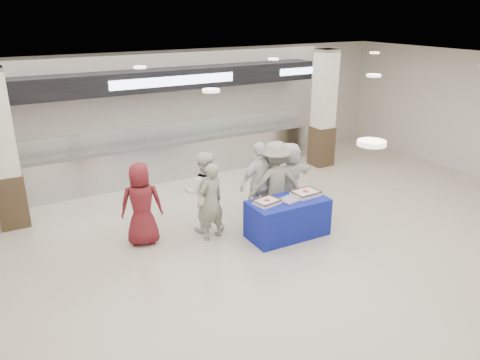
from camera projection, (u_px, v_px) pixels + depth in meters
ground at (292, 266)px, 8.12m from camera, size 14.00×14.00×0.00m
serving_line at (172, 133)px, 12.11m from camera, size 8.70×0.85×2.80m
column_left at (3, 154)px, 9.15m from camera, size 0.55×0.55×3.20m
column_right at (323, 112)px, 12.87m from camera, size 0.55×0.55×3.20m
display_table at (288, 218)px, 9.10m from camera, size 1.56×0.81×0.75m
sheet_cake_left at (267, 202)px, 8.78m from camera, size 0.51×0.43×0.10m
sheet_cake_right at (306, 193)px, 9.18m from camera, size 0.53×0.42×0.10m
cupcake_tray at (291, 199)px, 8.94m from camera, size 0.44×0.37×0.06m
civilian_maroon at (141, 204)px, 8.66m from camera, size 0.90×0.72×1.60m
soldier_a at (211, 202)px, 8.87m from camera, size 0.62×0.48×1.53m
chef_tall at (204, 192)px, 9.18m from camera, size 0.97×0.87×1.64m
chef_short at (260, 183)px, 9.54m from camera, size 1.05×0.53×1.72m
soldier_b at (275, 183)px, 9.50m from camera, size 1.23×0.85×1.75m
civilian_white at (289, 179)px, 9.96m from camera, size 1.53×0.70×1.60m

